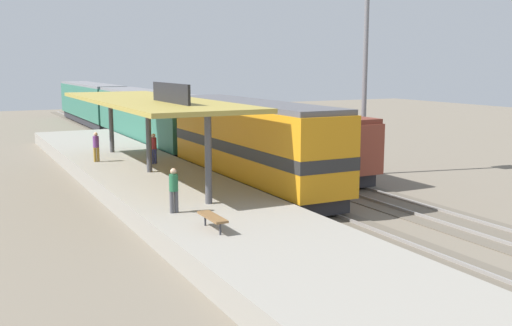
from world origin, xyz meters
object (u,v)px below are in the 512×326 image
(passenger_carriage_rear, at_px, (91,103))
(light_mast, at_px, (366,29))
(locomotive, at_px, (252,144))
(passenger_carriage_front, at_px, (148,118))
(person_walking, at_px, (96,145))
(person_boarding, at_px, (154,147))
(platform_bench, at_px, (212,217))
(person_waiting, at_px, (174,188))
(freight_car, at_px, (300,141))

(passenger_carriage_rear, relative_size, light_mast, 1.71)
(passenger_carriage_rear, bearing_deg, locomotive, -90.00)
(passenger_carriage_front, xyz_separation_m, person_walking, (-6.32, -10.70, -0.46))
(passenger_carriage_rear, height_order, person_boarding, passenger_carriage_rear)
(locomotive, xyz_separation_m, person_walking, (-6.32, 7.30, -0.56))
(platform_bench, distance_m, locomotive, 10.87)
(platform_bench, relative_size, person_waiting, 0.99)
(passenger_carriage_front, distance_m, freight_car, 15.87)
(person_walking, xyz_separation_m, person_boarding, (2.74, -2.16, 0.00))
(passenger_carriage_rear, relative_size, freight_car, 1.67)
(passenger_carriage_front, bearing_deg, person_walking, -120.58)
(platform_bench, xyz_separation_m, person_walking, (-0.32, 16.30, 0.51))
(person_walking, bearing_deg, light_mast, -24.13)
(person_walking, relative_size, person_boarding, 1.00)
(platform_bench, bearing_deg, freight_car, 48.11)
(person_walking, bearing_deg, person_boarding, -38.28)
(person_waiting, bearing_deg, person_walking, 89.87)
(light_mast, relative_size, person_waiting, 6.84)
(passenger_carriage_front, bearing_deg, passenger_carriage_rear, 90.00)
(passenger_carriage_front, distance_m, passenger_carriage_rear, 20.80)
(platform_bench, bearing_deg, passenger_carriage_rear, 82.85)
(passenger_carriage_front, height_order, person_walking, passenger_carriage_front)
(locomotive, relative_size, person_waiting, 8.44)
(freight_car, height_order, person_boarding, freight_car)
(passenger_carriage_rear, height_order, freight_car, passenger_carriage_rear)
(freight_car, height_order, person_waiting, freight_car)
(passenger_carriage_rear, bearing_deg, freight_car, -82.72)
(locomotive, relative_size, person_walking, 8.44)
(person_waiting, bearing_deg, locomotive, 43.96)
(platform_bench, relative_size, passenger_carriage_front, 0.08)
(passenger_carriage_front, height_order, freight_car, passenger_carriage_front)
(person_waiting, xyz_separation_m, person_walking, (0.03, 13.43, 0.00))
(freight_car, relative_size, light_mast, 1.03)
(passenger_carriage_rear, distance_m, person_boarding, 33.86)
(person_waiting, bearing_deg, person_boarding, 76.21)
(passenger_carriage_front, bearing_deg, person_boarding, -105.59)
(passenger_carriage_front, relative_size, person_walking, 11.70)
(locomotive, xyz_separation_m, passenger_carriage_rear, (0.00, 38.80, -0.10))
(passenger_carriage_front, bearing_deg, platform_bench, -102.53)
(person_boarding, bearing_deg, light_mast, -20.10)
(freight_car, bearing_deg, passenger_carriage_front, 106.85)
(locomotive, bearing_deg, passenger_carriage_rear, 90.00)
(freight_car, relative_size, person_walking, 7.02)
(locomotive, xyz_separation_m, light_mast, (7.80, 0.97, 5.99))
(freight_car, bearing_deg, person_walking, 157.69)
(locomotive, bearing_deg, person_waiting, -136.04)
(person_waiting, bearing_deg, passenger_carriage_front, 75.25)
(locomotive, distance_m, freight_car, 5.41)
(platform_bench, relative_size, person_boarding, 0.99)
(locomotive, relative_size, freight_car, 1.20)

